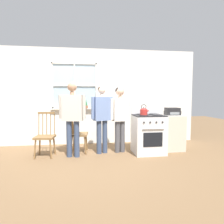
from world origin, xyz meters
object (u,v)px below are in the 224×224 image
stove (148,134)px  kettle (144,111)px  chair_by_window (78,134)px  chair_near_wall (45,137)px  stereo (172,111)px  side_counter (171,132)px  person_teen_center (102,114)px  person_elderly_left (73,112)px  potted_plant (86,106)px  person_adult_right (120,113)px

stove → kettle: bearing=-140.8°
chair_by_window → chair_near_wall: size_ratio=1.00×
stereo → side_counter: bearing=90.0°
chair_by_window → person_teen_center: (0.56, -0.15, 0.50)m
stove → chair_by_window: bearing=170.1°
kettle → side_counter: kettle is taller
side_counter → kettle: bearing=-159.1°
person_elderly_left → stove: bearing=11.9°
potted_plant → stereo: size_ratio=0.81×
person_elderly_left → person_teen_center: size_ratio=1.05×
chair_by_window → person_teen_center: person_teen_center is taller
person_adult_right → side_counter: 1.43m
person_teen_center → person_adult_right: (0.44, 0.03, 0.01)m
potted_plant → chair_near_wall: bearing=-132.2°
chair_by_window → stereo: 2.40m
chair_near_wall → stereo: stereo is taller
person_elderly_left → potted_plant: size_ratio=6.07×
chair_by_window → stereo: bearing=-87.0°
person_teen_center → side_counter: (1.78, 0.04, -0.51)m
chair_near_wall → potted_plant: bearing=54.0°
person_teen_center → person_adult_right: person_teen_center is taller
chair_near_wall → person_adult_right: bearing=9.3°
person_elderly_left → kettle: person_elderly_left is taller
chair_by_window → stereo: (2.34, -0.13, 0.53)m
chair_by_window → potted_plant: (0.20, 0.82, 0.65)m
kettle → stereo: 0.89m
potted_plant → side_counter: 2.42m
stove → potted_plant: bearing=142.8°
person_adult_right → kettle: person_adult_right is taller
chair_by_window → chair_near_wall: 0.77m
potted_plant → stereo: potted_plant is taller
chair_by_window → stove: (1.67, -0.29, 0.02)m
potted_plant → person_adult_right: bearing=-49.4°
chair_by_window → person_adult_right: (1.00, -0.12, 0.51)m
chair_by_window → side_counter: size_ratio=1.12×
person_teen_center → stereo: 1.78m
stereo → chair_by_window: bearing=176.9°
person_adult_right → stove: bearing=-25.2°
kettle → stove: bearing=39.2°
stove → stereo: size_ratio=3.19×
person_elderly_left → stereo: person_elderly_left is taller
chair_near_wall → kettle: bearing=0.8°
person_adult_right → chair_near_wall: bearing=172.6°
chair_by_window → stove: 1.69m
stove → side_counter: size_ratio=1.20×
stove → potted_plant: potted_plant is taller
stove → kettle: (-0.16, -0.13, 0.55)m
person_teen_center → kettle: person_teen_center is taller
chair_by_window → side_counter: 2.34m
person_teen_center → side_counter: 1.85m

